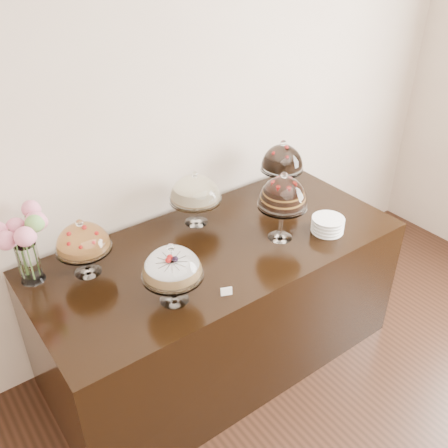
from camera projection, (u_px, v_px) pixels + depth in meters
wall_back at (163, 122)px, 2.98m from camera, size 5.00×0.04×3.00m
display_counter at (219, 304)px, 3.18m from camera, size 2.20×1.00×0.90m
cake_stand_sugar_sponge at (172, 266)px, 2.42m from camera, size 0.31×0.31×0.34m
cake_stand_choco_layer at (283, 194)px, 2.86m from camera, size 0.29×0.29×0.44m
cake_stand_cheesecake at (195, 191)px, 3.04m from camera, size 0.33×0.33×0.36m
cake_stand_dark_choco at (282, 160)px, 3.31m from camera, size 0.29×0.29×0.41m
cake_stand_fruit_tart at (82, 240)px, 2.62m from camera, size 0.30×0.30×0.34m
flower_vase at (24, 238)px, 2.53m from camera, size 0.29×0.32×0.41m
plate_stack at (328, 225)px, 3.04m from camera, size 0.19×0.19×0.09m
price_card_left at (226, 291)px, 2.55m from camera, size 0.06×0.04×0.04m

